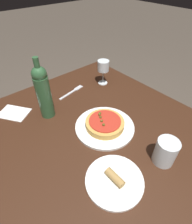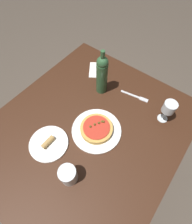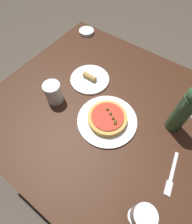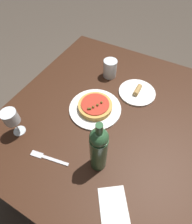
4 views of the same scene
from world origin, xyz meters
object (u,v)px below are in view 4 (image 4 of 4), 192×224
object	(u,v)px
water_cup	(110,68)
side_plate	(137,92)
pizza	(95,106)
wine_glass	(11,118)
dinner_plate	(95,108)
fork	(47,158)
dining_table	(105,118)
wine_bottle	(99,149)

from	to	relation	value
water_cup	side_plate	size ratio (longest dim) A/B	0.52
pizza	water_cup	distance (m)	0.30
wine_glass	water_cup	distance (m)	0.66
dinner_plate	wine_glass	xyz separation A→B (m)	(-0.32, 0.28, 0.11)
wine_glass	fork	bearing A→B (deg)	-102.59
dining_table	dinner_plate	size ratio (longest dim) A/B	4.17
pizza	fork	xyz separation A→B (m)	(-0.36, 0.06, -0.03)
wine_bottle	wine_glass	bearing A→B (deg)	95.77
dinner_plate	fork	world-z (taller)	dinner_plate
wine_bottle	water_cup	world-z (taller)	wine_bottle
side_plate	dinner_plate	bearing A→B (deg)	144.64
dinner_plate	side_plate	bearing A→B (deg)	-35.36
pizza	wine_glass	world-z (taller)	wine_glass
fork	side_plate	distance (m)	0.64
dining_table	wine_bottle	xyz separation A→B (m)	(-0.29, -0.11, 0.23)
pizza	side_plate	world-z (taller)	pizza
dinner_plate	side_plate	size ratio (longest dim) A/B	1.32
wine_glass	water_cup	world-z (taller)	wine_glass
dining_table	side_plate	size ratio (longest dim) A/B	5.53
dining_table	water_cup	world-z (taller)	water_cup
dinner_plate	pizza	bearing A→B (deg)	-163.60
pizza	fork	bearing A→B (deg)	170.77
side_plate	fork	bearing A→B (deg)	159.43
water_cup	fork	world-z (taller)	water_cup
dinner_plate	wine_bottle	bearing A→B (deg)	-148.71
dining_table	side_plate	bearing A→B (deg)	-27.18
wine_glass	wine_bottle	distance (m)	0.44
wine_glass	fork	xyz separation A→B (m)	(-0.05, -0.22, -0.12)
pizza	dinner_plate	bearing A→B (deg)	16.40
pizza	wine_bottle	size ratio (longest dim) A/B	0.59
dining_table	wine_bottle	size ratio (longest dim) A/B	3.78
wine_glass	wine_bottle	bearing A→B (deg)	-84.23
wine_glass	pizza	bearing A→B (deg)	-41.07
wine_bottle	water_cup	size ratio (longest dim) A/B	2.80
wine_bottle	dinner_plate	bearing A→B (deg)	31.29
water_cup	dinner_plate	bearing A→B (deg)	-169.74
water_cup	side_plate	xyz separation A→B (m)	(-0.06, -0.22, -0.05)
dinner_plate	side_plate	world-z (taller)	side_plate
dining_table	wine_glass	distance (m)	0.51
dining_table	wine_glass	size ratio (longest dim) A/B	7.64
pizza	side_plate	distance (m)	0.29
side_plate	wine_glass	bearing A→B (deg)	141.26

